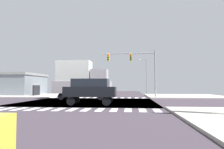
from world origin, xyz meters
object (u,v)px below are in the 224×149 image
sedan_farside_2 (91,89)px  box_truck_queued_1 (81,79)px  street_lamp (145,73)px  bank_building (11,84)px  traffic_signal_mast (134,63)px  suv_leading_1 (90,89)px

sedan_farside_2 → box_truck_queued_1: size_ratio=0.60×
street_lamp → bank_building: size_ratio=0.61×
street_lamp → sedan_farside_2: 15.06m
traffic_signal_mast → sedan_farside_2: (-6.96, 3.31, -3.94)m
box_truck_queued_1 → bank_building: bearing=-123.7°
street_lamp → box_truck_queued_1: street_lamp is taller
traffic_signal_mast → suv_leading_1: 12.28m
sedan_farside_2 → suv_leading_1: size_ratio=0.93×
traffic_signal_mast → bank_building: 24.00m
traffic_signal_mast → street_lamp: 14.70m
suv_leading_1 → traffic_signal_mast: bearing=-20.8°
traffic_signal_mast → suv_leading_1: bearing=-110.8°
traffic_signal_mast → suv_leading_1: traffic_signal_mast is taller
street_lamp → bank_building: bearing=-163.1°
box_truck_queued_1 → suv_leading_1: (2.64, -7.00, -1.17)m
street_lamp → box_truck_queued_1: size_ratio=1.04×
box_truck_queued_1 → suv_leading_1: box_truck_queued_1 is taller
traffic_signal_mast → street_lamp: bearing=79.9°
box_truck_queued_1 → traffic_signal_mast: bearing=120.2°
box_truck_queued_1 → suv_leading_1: bearing=20.7°
sedan_farside_2 → box_truck_queued_1: bearing=91.2°
sedan_farside_2 → bank_building: bearing=-12.1°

